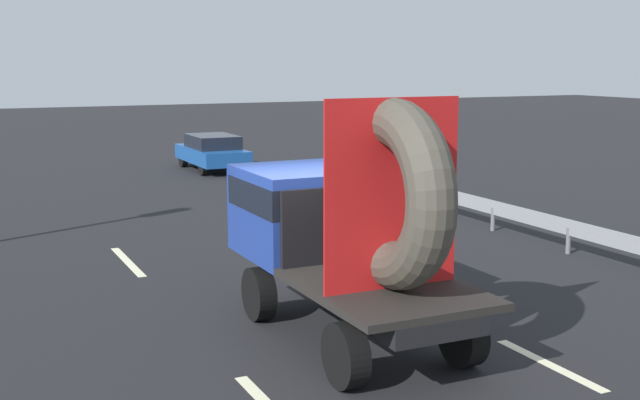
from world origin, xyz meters
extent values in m
plane|color=black|center=(0.00, 0.00, 0.00)|extent=(120.00, 120.00, 0.00)
cylinder|color=black|center=(-0.75, 0.66, 0.41)|extent=(0.28, 0.82, 0.82)
cylinder|color=black|center=(0.95, 0.66, 0.41)|extent=(0.28, 0.82, 0.82)
cylinder|color=black|center=(-0.75, -2.24, 0.41)|extent=(0.28, 0.82, 0.82)
cylinder|color=black|center=(0.95, -2.24, 0.41)|extent=(0.28, 0.82, 0.82)
cube|color=black|center=(0.10, -0.71, 0.82)|extent=(1.30, 4.70, 0.25)
cube|color=navy|center=(0.10, 0.66, 1.62)|extent=(2.00, 1.95, 1.35)
cube|color=black|center=(0.10, 0.61, 1.92)|extent=(2.02, 1.85, 0.44)
cube|color=black|center=(0.10, -1.69, 1.00)|extent=(2.00, 2.75, 0.10)
cube|color=black|center=(0.10, -0.36, 1.60)|extent=(1.80, 0.08, 1.10)
torus|color=#474238|center=(0.10, -1.84, 2.26)|extent=(0.61, 2.42, 2.42)
cube|color=red|center=(0.10, -1.84, 2.26)|extent=(1.90, 0.03, 2.42)
cylinder|color=black|center=(3.17, 18.62, 0.30)|extent=(0.20, 0.59, 0.59)
cylinder|color=black|center=(4.61, 18.62, 0.30)|extent=(0.20, 0.59, 0.59)
cylinder|color=black|center=(3.17, 16.13, 0.30)|extent=(0.20, 0.59, 0.59)
cylinder|color=black|center=(4.61, 16.13, 0.30)|extent=(0.20, 0.59, 0.59)
cube|color=#194C99|center=(3.89, 17.37, 0.55)|extent=(1.66, 3.88, 0.51)
cube|color=black|center=(3.89, 17.28, 1.03)|extent=(1.50, 2.17, 0.46)
cube|color=gray|center=(6.50, 3.21, 0.55)|extent=(0.06, 10.01, 0.32)
cylinder|color=slate|center=(6.50, 1.96, 0.28)|extent=(0.10, 0.10, 0.55)
cylinder|color=slate|center=(6.50, 4.46, 0.28)|extent=(0.10, 0.10, 0.55)
cylinder|color=slate|center=(6.50, 6.97, 0.28)|extent=(0.10, 0.10, 0.55)
cube|color=beige|center=(-1.80, 5.14, 0.00)|extent=(0.16, 2.54, 0.01)
cube|color=beige|center=(2.00, -2.71, 0.00)|extent=(0.16, 2.00, 0.01)
cube|color=beige|center=(2.00, 5.40, 0.00)|extent=(0.16, 2.99, 0.01)
camera|label=1|loc=(-5.03, -10.57, 3.93)|focal=45.79mm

